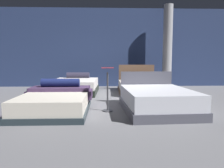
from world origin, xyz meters
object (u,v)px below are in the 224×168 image
bed_0 (56,101)px  bed_1 (157,100)px  support_pillar (167,47)px  price_sign (108,95)px  bed_2 (75,86)px  bed_3 (140,86)px

bed_0 → bed_1: 2.35m
bed_1 → support_pillar: (1.48, 4.19, 1.49)m
bed_1 → price_sign: (-1.15, 0.02, 0.13)m
bed_0 → price_sign: 1.21m
price_sign → bed_0: bearing=179.1°
bed_2 → support_pillar: bearing=21.9°
bed_2 → price_sign: 3.06m
bed_3 → support_pillar: support_pillar is taller
price_sign → support_pillar: support_pillar is taller
bed_0 → bed_2: bearing=88.6°
bed_0 → bed_3: size_ratio=1.03×
bed_2 → support_pillar: 4.26m
bed_0 → price_sign: price_sign is taller
bed_3 → support_pillar: size_ratio=0.57×
bed_2 → price_sign: (1.14, -2.83, 0.14)m
bed_0 → bed_2: 2.82m
bed_0 → bed_3: bed_3 is taller
bed_2 → price_sign: size_ratio=2.05×
bed_0 → support_pillar: support_pillar is taller
support_pillar → bed_3: bearing=-136.4°
price_sign → support_pillar: size_ratio=0.29×
bed_1 → bed_2: (-2.29, 2.85, -0.01)m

